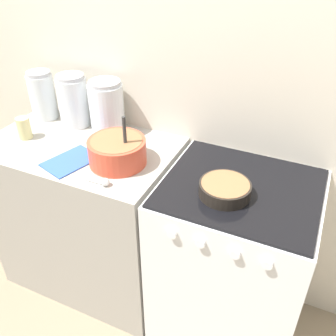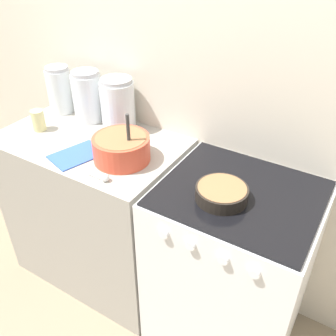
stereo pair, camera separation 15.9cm
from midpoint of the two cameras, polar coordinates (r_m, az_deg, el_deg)
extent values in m
cube|color=beige|center=(1.81, 7.94, 12.15)|extent=(4.89, 0.05, 2.40)
cube|color=#9E998E|center=(2.19, -8.59, -6.41)|extent=(0.94, 0.59, 0.92)
cube|color=silver|center=(1.90, 11.89, -14.93)|extent=(0.67, 0.59, 0.91)
cube|color=black|center=(1.59, 13.82, -3.84)|extent=(0.64, 0.56, 0.01)
cylinder|color=white|center=(1.47, 2.49, -10.11)|extent=(0.04, 0.02, 0.04)
cylinder|color=white|center=(1.43, 6.68, -11.77)|extent=(0.04, 0.02, 0.04)
cylinder|color=white|center=(1.40, 11.76, -13.66)|extent=(0.04, 0.02, 0.04)
cylinder|color=white|center=(1.39, 16.41, -15.28)|extent=(0.04, 0.02, 0.04)
cylinder|color=#D84C33|center=(1.71, -4.48, 2.88)|extent=(0.26, 0.26, 0.12)
cylinder|color=#8C603D|center=(1.70, -4.52, 3.69)|extent=(0.23, 0.23, 0.06)
cylinder|color=#333333|center=(1.65, -3.28, 4.62)|extent=(0.02, 0.02, 0.22)
cylinder|color=black|center=(1.51, 11.18, -3.92)|extent=(0.21, 0.21, 0.06)
cylinder|color=#8C603D|center=(1.51, 11.21, -3.74)|extent=(0.19, 0.19, 0.05)
cylinder|color=silver|center=(2.21, -14.13, 11.25)|extent=(0.14, 0.14, 0.24)
cylinder|color=olive|center=(2.23, -13.96, 10.11)|extent=(0.12, 0.12, 0.15)
cylinder|color=#B2B2B7|center=(2.17, -14.62, 14.43)|extent=(0.13, 0.13, 0.02)
cylinder|color=silver|center=(2.08, -9.99, 10.45)|extent=(0.16, 0.16, 0.25)
cylinder|color=red|center=(2.10, -9.85, 9.18)|extent=(0.14, 0.14, 0.15)
cylinder|color=#B2B2B7|center=(2.03, -10.37, 14.00)|extent=(0.14, 0.14, 0.02)
cylinder|color=silver|center=(1.96, -5.31, 9.32)|extent=(0.18, 0.18, 0.26)
cylinder|color=white|center=(1.98, -5.23, 7.98)|extent=(0.15, 0.15, 0.15)
cylinder|color=#B2B2B7|center=(1.90, -5.53, 13.08)|extent=(0.16, 0.16, 0.02)
cylinder|color=beige|center=(2.05, -17.08, 6.90)|extent=(0.07, 0.07, 0.11)
cube|color=#3359B2|center=(1.80, -11.27, 1.90)|extent=(0.23, 0.28, 0.01)
cylinder|color=white|center=(1.63, -8.31, -1.31)|extent=(0.09, 0.01, 0.01)
sphere|color=white|center=(1.60, -6.78, -1.57)|extent=(0.04, 0.04, 0.04)
camera|label=1|loc=(0.08, -87.14, 1.94)|focal=40.00mm
camera|label=2|loc=(0.08, 92.86, -1.94)|focal=40.00mm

